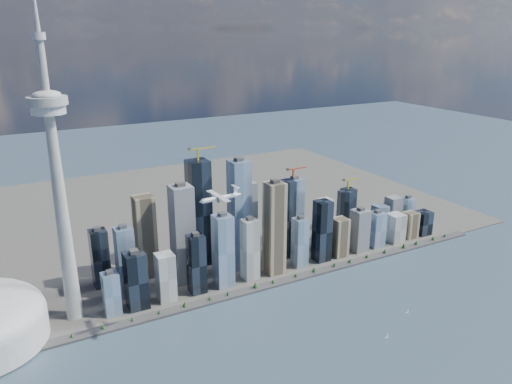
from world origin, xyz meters
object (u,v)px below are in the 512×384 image
sailboat_west (387,336)px  needle_tower (58,181)px  sailboat_east (408,311)px  airplane (220,197)px

sailboat_west → needle_tower: bearing=149.7°
needle_tower → sailboat_east: (491.82, -249.78, -232.65)m
sailboat_west → sailboat_east: sailboat_east is taller
needle_tower → sailboat_west: size_ratio=59.79×
sailboat_east → sailboat_west: bearing=-140.8°
needle_tower → sailboat_east: needle_tower is taller
sailboat_east → airplane: bearing=178.9°
airplane → sailboat_west: 338.01m
airplane → sailboat_west: size_ratio=7.17×
sailboat_east → needle_tower: bearing=167.3°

